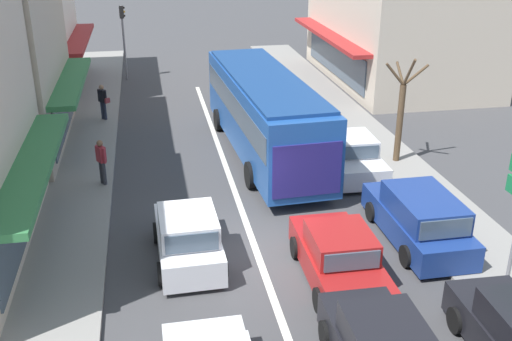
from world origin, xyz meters
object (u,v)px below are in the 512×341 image
object	(u,v)px
hatchback_behind_bus_near	(188,238)
pedestrian_with_handbag_near	(103,100)
city_bus	(264,110)
sedan_adjacent_lane_trail	(339,258)
parked_wagon_kerb_second	(419,218)
pedestrian_browsing_midblock	(101,159)
parked_sedan_kerb_third	(350,156)
street_tree_right	(401,115)
traffic_light_downstreet	(123,30)

from	to	relation	value
hatchback_behind_bus_near	pedestrian_with_handbag_near	size ratio (longest dim) A/B	2.29
hatchback_behind_bus_near	pedestrian_with_handbag_near	bearing A→B (deg)	102.56
city_bus	hatchback_behind_bus_near	xyz separation A→B (m)	(-3.62, -7.47, -1.17)
city_bus	sedan_adjacent_lane_trail	world-z (taller)	city_bus
parked_wagon_kerb_second	pedestrian_browsing_midblock	xyz separation A→B (m)	(-9.26, 5.58, 0.32)
parked_sedan_kerb_third	street_tree_right	world-z (taller)	street_tree_right
sedan_adjacent_lane_trail	traffic_light_downstreet	bearing A→B (deg)	104.35
hatchback_behind_bus_near	traffic_light_downstreet	distance (m)	20.86
street_tree_right	pedestrian_with_handbag_near	distance (m)	13.47
hatchback_behind_bus_near	pedestrian_browsing_midblock	distance (m)	6.00
sedan_adjacent_lane_trail	city_bus	bearing A→B (deg)	91.08
traffic_light_downstreet	street_tree_right	bearing A→B (deg)	-55.24
city_bus	parked_sedan_kerb_third	world-z (taller)	city_bus
street_tree_right	pedestrian_with_handbag_near	world-z (taller)	street_tree_right
sedan_adjacent_lane_trail	street_tree_right	xyz separation A→B (m)	(4.70, 7.33, 1.30)
city_bus	hatchback_behind_bus_near	size ratio (longest dim) A/B	2.94
sedan_adjacent_lane_trail	parked_sedan_kerb_third	size ratio (longest dim) A/B	1.00
city_bus	parked_wagon_kerb_second	size ratio (longest dim) A/B	2.44
parked_wagon_kerb_second	traffic_light_downstreet	bearing A→B (deg)	112.52
city_bus	traffic_light_downstreet	bearing A→B (deg)	112.80
street_tree_right	city_bus	bearing A→B (deg)	159.49
traffic_light_downstreet	pedestrian_with_handbag_near	world-z (taller)	traffic_light_downstreet
street_tree_right	pedestrian_with_handbag_near	size ratio (longest dim) A/B	2.61
parked_wagon_kerb_second	pedestrian_with_handbag_near	xyz separation A→B (m)	(-9.57, 12.99, 0.32)
parked_wagon_kerb_second	sedan_adjacent_lane_trail	bearing A→B (deg)	-152.33
sedan_adjacent_lane_trail	traffic_light_downstreet	size ratio (longest dim) A/B	1.01
parked_wagon_kerb_second	parked_sedan_kerb_third	distance (m)	5.30
parked_sedan_kerb_third	traffic_light_downstreet	world-z (taller)	traffic_light_downstreet
traffic_light_downstreet	street_tree_right	world-z (taller)	street_tree_right
traffic_light_downstreet	pedestrian_with_handbag_near	size ratio (longest dim) A/B	2.58
hatchback_behind_bus_near	parked_sedan_kerb_third	size ratio (longest dim) A/B	0.88
pedestrian_with_handbag_near	pedestrian_browsing_midblock	world-z (taller)	same
street_tree_right	hatchback_behind_bus_near	bearing A→B (deg)	-146.41
hatchback_behind_bus_near	street_tree_right	size ratio (longest dim) A/B	0.88
pedestrian_with_handbag_near	sedan_adjacent_lane_trail	bearing A→B (deg)	-65.39
traffic_light_downstreet	street_tree_right	xyz separation A→B (m)	(10.42, -15.02, -0.89)
pedestrian_browsing_midblock	city_bus	bearing A→B (deg)	18.33
city_bus	parked_wagon_kerb_second	xyz separation A→B (m)	(3.09, -7.63, -1.14)
traffic_light_downstreet	street_tree_right	size ratio (longest dim) A/B	0.99
street_tree_right	pedestrian_with_handbag_near	xyz separation A→B (m)	(-11.35, 7.19, -0.89)
parked_wagon_kerb_second	street_tree_right	bearing A→B (deg)	72.88
sedan_adjacent_lane_trail	parked_sedan_kerb_third	xyz separation A→B (m)	(2.63, 6.82, 0.00)
parked_sedan_kerb_third	pedestrian_browsing_midblock	distance (m)	8.99
parked_wagon_kerb_second	pedestrian_with_handbag_near	bearing A→B (deg)	126.36
parked_sedan_kerb_third	sedan_adjacent_lane_trail	bearing A→B (deg)	-111.07
sedan_adjacent_lane_trail	pedestrian_browsing_midblock	size ratio (longest dim) A/B	2.59
sedan_adjacent_lane_trail	street_tree_right	bearing A→B (deg)	57.32
city_bus	parked_wagon_kerb_second	bearing A→B (deg)	-67.96
city_bus	pedestrian_browsing_midblock	world-z (taller)	city_bus
traffic_light_downstreet	pedestrian_with_handbag_near	bearing A→B (deg)	-96.80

